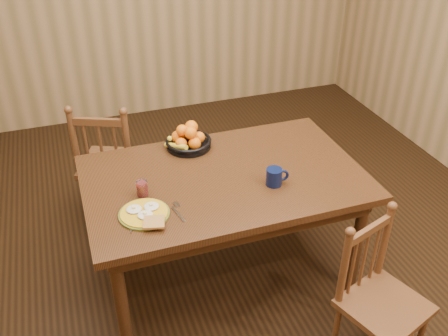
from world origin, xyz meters
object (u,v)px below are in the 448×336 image
object	(u,v)px
chair_near	(379,299)
fruit_bowl	(188,139)
breakfast_plate	(145,214)
chair_far	(111,164)
coffee_mug	(275,177)
dining_table	(224,187)

from	to	relation	value
chair_near	fruit_bowl	world-z (taller)	fruit_bowl
breakfast_plate	fruit_bowl	distance (m)	0.72
chair_far	coffee_mug	size ratio (longest dim) A/B	7.09
chair_far	dining_table	bearing A→B (deg)	148.27
coffee_mug	fruit_bowl	distance (m)	0.66
dining_table	chair_far	xyz separation A→B (m)	(-0.57, 0.81, -0.20)
chair_near	coffee_mug	xyz separation A→B (m)	(-0.30, 0.68, 0.39)
chair_near	breakfast_plate	distance (m)	1.27
dining_table	fruit_bowl	xyz separation A→B (m)	(-0.11, 0.38, 0.14)
chair_far	breakfast_plate	xyz separation A→B (m)	(0.06, -1.03, 0.30)
dining_table	breakfast_plate	xyz separation A→B (m)	(-0.51, -0.22, 0.10)
chair_near	coffee_mug	size ratio (longest dim) A/B	6.38
coffee_mug	chair_far	bearing A→B (deg)	129.23
breakfast_plate	coffee_mug	size ratio (longest dim) A/B	2.23
chair_far	chair_near	distance (m)	2.00
chair_far	breakfast_plate	bearing A→B (deg)	116.53
dining_table	fruit_bowl	distance (m)	0.42
coffee_mug	fruit_bowl	size ratio (longest dim) A/B	0.46
dining_table	chair_near	xyz separation A→B (m)	(0.54, -0.86, -0.25)
chair_near	breakfast_plate	xyz separation A→B (m)	(-1.04, 0.63, 0.35)
chair_near	fruit_bowl	bearing A→B (deg)	98.42
breakfast_plate	coffee_mug	distance (m)	0.75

